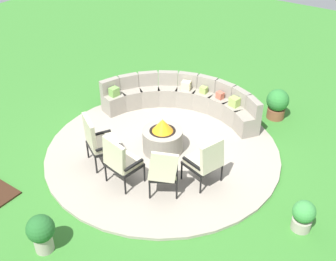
{
  "coord_description": "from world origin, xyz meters",
  "views": [
    {
      "loc": [
        4.28,
        -5.94,
        5.45
      ],
      "look_at": [
        0.0,
        0.2,
        0.45
      ],
      "focal_mm": 44.81,
      "sensor_mm": 36.0,
      "label": 1
    }
  ],
  "objects": [
    {
      "name": "fire_pit",
      "position": [
        0.0,
        0.0,
        0.37
      ],
      "size": [
        0.86,
        0.86,
        0.78
      ],
      "color": "gray",
      "rests_on": "patio_circle"
    },
    {
      "name": "lounge_chair_back_left",
      "position": [
        0.8,
        -1.09,
        0.6
      ],
      "size": [
        0.76,
        0.81,
        1.04
      ],
      "rotation": [
        0.0,
        0.0,
        6.86
      ],
      "color": "black",
      "rests_on": "patio_circle"
    },
    {
      "name": "patio_circle",
      "position": [
        0.0,
        0.0,
        0.03
      ],
      "size": [
        5.03,
        5.03,
        0.06
      ],
      "primitive_type": "cylinder",
      "color": "#9E9384",
      "rests_on": "ground_plane"
    },
    {
      "name": "potted_plant_1",
      "position": [
        -0.03,
        -3.29,
        0.41
      ],
      "size": [
        0.46,
        0.46,
        0.71
      ],
      "color": "#A89E8E",
      "rests_on": "ground_plane"
    },
    {
      "name": "lounge_chair_back_right",
      "position": [
        1.28,
        -0.4,
        0.59
      ],
      "size": [
        0.74,
        0.73,
        1.0
      ],
      "rotation": [
        0.0,
        0.0,
        7.58
      ],
      "color": "black",
      "rests_on": "patio_circle"
    },
    {
      "name": "curved_stone_bench",
      "position": [
        -0.53,
        1.61,
        0.39
      ],
      "size": [
        3.7,
        1.93,
        0.82
      ],
      "color": "gray",
      "rests_on": "patio_circle"
    },
    {
      "name": "lounge_chair_front_right",
      "position": [
        -0.01,
        -1.35,
        0.62
      ],
      "size": [
        0.66,
        0.62,
        1.09
      ],
      "rotation": [
        0.0,
        0.0,
        6.15
      ],
      "color": "black",
      "rests_on": "patio_circle"
    },
    {
      "name": "potted_plant_0",
      "position": [
        1.44,
        2.74,
        0.41
      ],
      "size": [
        0.54,
        0.54,
        0.75
      ],
      "color": "brown",
      "rests_on": "ground_plane"
    },
    {
      "name": "lounge_chair_front_left",
      "position": [
        -0.79,
        -1.11,
        0.63
      ],
      "size": [
        0.81,
        0.82,
        1.15
      ],
      "rotation": [
        0.0,
        0.0,
        5.78
      ],
      "color": "black",
      "rests_on": "patio_circle"
    },
    {
      "name": "ground_plane",
      "position": [
        0.0,
        0.0,
        0.0
      ],
      "size": [
        24.0,
        24.0,
        0.0
      ],
      "primitive_type": "plane",
      "color": "#387A2D"
    },
    {
      "name": "potted_plant_2",
      "position": [
        3.25,
        -0.44,
        0.32
      ],
      "size": [
        0.4,
        0.4,
        0.59
      ],
      "color": "#A89E8E",
      "rests_on": "ground_plane"
    }
  ]
}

